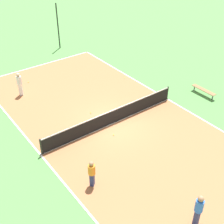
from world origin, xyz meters
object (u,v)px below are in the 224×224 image
Objects in this scene: player_near_white at (19,83)px; tennis_ball_near_net at (124,78)px; bench at (204,90)px; tennis_ball_midcourt at (114,135)px; tennis_ball_left_sideline at (91,113)px; tennis_net at (112,117)px; player_center_orange at (92,172)px; tennis_ball_right_alley at (28,82)px; player_near_blue at (199,209)px; fence_post_back_right at (58,26)px.

player_near_white reaches higher than tennis_ball_near_net.
bench is 1.11× the size of player_near_white.
tennis_ball_midcourt and tennis_ball_left_sideline have the same top height.
tennis_net reaches higher than tennis_ball_near_net.
tennis_ball_near_net is (7.68, -2.43, -0.99)m from player_near_white.
player_center_orange is (-11.37, -2.48, 0.49)m from bench.
player_near_white is 26.13× the size of tennis_ball_right_alley.
player_near_white reaches higher than player_center_orange.
tennis_ball_left_sideline is at bearing -76.63° from tennis_ball_right_alley.
player_near_blue is 25.64× the size of tennis_ball_midcourt.
tennis_ball_midcourt is at bearing -133.66° from tennis_ball_near_net.
player_near_blue reaches higher than player_center_orange.
tennis_ball_midcourt is at bearing -2.27° from player_center_orange.
tennis_ball_midcourt is 1.00× the size of tennis_ball_right_alley.
player_near_white is 5.78m from tennis_ball_left_sideline.
fence_post_back_right is (5.45, 4.79, 2.07)m from tennis_ball_right_alley.
player_near_blue is (-9.03, -7.06, 0.63)m from bench.
player_center_orange is at bearing 102.29° from bench.
bench is 6.23m from tennis_ball_near_net.
tennis_ball_midcourt is (-8.14, 0.06, -0.34)m from bench.
tennis_net is 13.62m from fence_post_back_right.
tennis_ball_right_alley is (-1.33, 9.33, 0.00)m from tennis_ball_midcourt.
tennis_ball_right_alley is at bearing 40.52° from player_center_orange.
bench is 1.29× the size of player_center_orange.
bench reaches higher than tennis_ball_right_alley.
player_near_white is 1.16× the size of player_center_orange.
player_near_white is 26.13× the size of tennis_ball_near_net.
player_near_white reaches higher than tennis_ball_midcourt.
tennis_net is at bearing -104.80° from fence_post_back_right.
tennis_ball_midcourt is at bearing -45.82° from player_near_white.
tennis_ball_left_sideline is (-0.45, 1.79, -0.50)m from tennis_net.
tennis_net is 5.00× the size of bench.
player_center_orange is at bearing -113.79° from fence_post_back_right.
tennis_ball_left_sideline is (2.73, -5.00, -0.99)m from player_near_white.
player_center_orange is at bearing -122.64° from tennis_ball_left_sideline.
fence_post_back_right is at bearing -115.78° from player_near_blue.
bench is 28.97× the size of tennis_ball_right_alley.
bench is 8.45m from tennis_ball_left_sideline.
player_center_orange is 22.47× the size of tennis_ball_midcourt.
bench is 14.84m from fence_post_back_right.
tennis_ball_left_sideline is (-7.93, 2.89, -0.34)m from bench.
tennis_ball_midcourt is 0.02× the size of fence_post_back_right.
player_near_white is 1.02× the size of player_near_blue.
player_near_white is 0.42× the size of fence_post_back_right.
tennis_net reaches higher than tennis_ball_right_alley.
player_near_blue is at bearing -100.73° from tennis_net.
tennis_net is 1.91m from tennis_ball_left_sideline.
tennis_net is at bearing -135.87° from tennis_ball_near_net.
bench is at bearing -10.13° from player_near_white.
tennis_net is 8.32m from player_near_blue.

